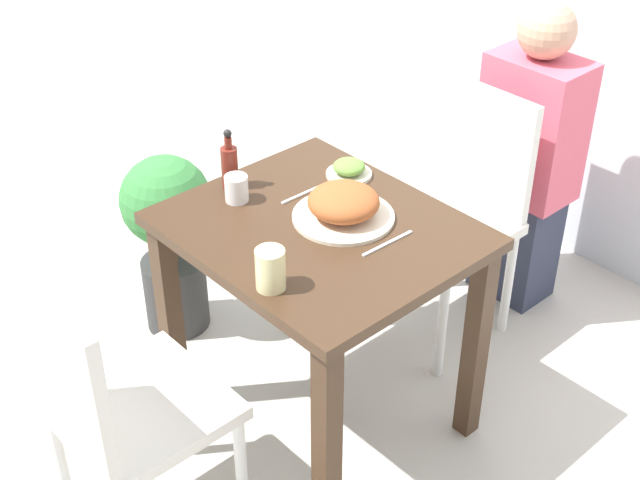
% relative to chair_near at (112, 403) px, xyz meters
% --- Properties ---
extents(ground_plane, '(16.00, 16.00, 0.00)m').
position_rel_chair_near_xyz_m(ground_plane, '(0.00, 0.72, -0.52)').
color(ground_plane, '#B7B2A8').
extents(dining_table, '(0.83, 0.72, 0.75)m').
position_rel_chair_near_xyz_m(dining_table, '(0.00, 0.72, 0.09)').
color(dining_table, '#3D2819').
rests_on(dining_table, ground_plane).
extents(chair_near, '(0.42, 0.42, 0.91)m').
position_rel_chair_near_xyz_m(chair_near, '(0.00, 0.00, 0.00)').
color(chair_near, silver).
rests_on(chair_near, ground_plane).
extents(chair_far, '(0.42, 0.42, 0.91)m').
position_rel_chair_near_xyz_m(chair_far, '(-0.05, 1.42, 0.00)').
color(chair_far, silver).
rests_on(chair_far, ground_plane).
extents(food_plate, '(0.30, 0.30, 0.10)m').
position_rel_chair_near_xyz_m(food_plate, '(0.02, 0.79, 0.28)').
color(food_plate, beige).
rests_on(food_plate, dining_table).
extents(side_plate, '(0.14, 0.14, 0.06)m').
position_rel_chair_near_xyz_m(side_plate, '(-0.15, 0.98, 0.25)').
color(side_plate, beige).
rests_on(side_plate, dining_table).
extents(drink_cup, '(0.07, 0.07, 0.08)m').
position_rel_chair_near_xyz_m(drink_cup, '(-0.27, 0.63, 0.27)').
color(drink_cup, white).
rests_on(drink_cup, dining_table).
extents(juice_glass, '(0.08, 0.08, 0.11)m').
position_rel_chair_near_xyz_m(juice_glass, '(0.13, 0.43, 0.29)').
color(juice_glass, beige).
rests_on(juice_glass, dining_table).
extents(sauce_bottle, '(0.05, 0.05, 0.19)m').
position_rel_chair_near_xyz_m(sauce_bottle, '(-0.35, 0.66, 0.31)').
color(sauce_bottle, maroon).
rests_on(sauce_bottle, dining_table).
extents(fork_utensil, '(0.01, 0.16, 0.00)m').
position_rel_chair_near_xyz_m(fork_utensil, '(-0.16, 0.79, 0.23)').
color(fork_utensil, silver).
rests_on(fork_utensil, dining_table).
extents(spoon_utensil, '(0.02, 0.19, 0.00)m').
position_rel_chair_near_xyz_m(spoon_utensil, '(0.20, 0.79, 0.23)').
color(spoon_utensil, silver).
rests_on(spoon_utensil, dining_table).
extents(potted_plant_left, '(0.32, 0.32, 0.70)m').
position_rel_chair_near_xyz_m(potted_plant_left, '(-0.71, 0.65, -0.11)').
color(potted_plant_left, '#333333').
rests_on(potted_plant_left, ground_plane).
extents(person_figure, '(0.34, 0.22, 1.17)m').
position_rel_chair_near_xyz_m(person_figure, '(-0.01, 1.74, 0.06)').
color(person_figure, '#2D3347').
rests_on(person_figure, ground_plane).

